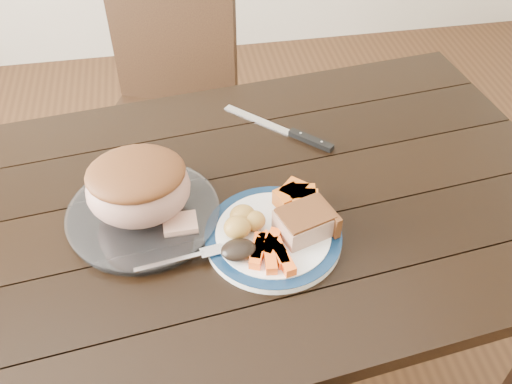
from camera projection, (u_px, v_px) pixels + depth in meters
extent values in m
plane|color=#472B16|center=(230.00, 376.00, 1.77)|extent=(4.00, 4.00, 0.00)
cube|color=black|center=(219.00, 213.00, 1.26)|extent=(1.70, 1.08, 0.04)
cube|color=black|center=(404.00, 170.00, 1.93)|extent=(0.07, 0.07, 0.71)
cube|color=black|center=(163.00, 138.00, 1.90)|extent=(0.54, 0.54, 0.04)
cube|color=black|center=(173.00, 40.00, 1.87)|extent=(0.41, 0.19, 0.46)
cube|color=black|center=(230.00, 163.00, 2.17)|extent=(0.04, 0.04, 0.43)
cube|color=black|center=(205.00, 232.00, 1.91)|extent=(0.04, 0.04, 0.43)
cube|color=black|center=(140.00, 151.00, 2.22)|extent=(0.04, 0.04, 0.43)
cube|color=black|center=(104.00, 217.00, 1.96)|extent=(0.04, 0.04, 0.43)
cylinder|color=white|center=(273.00, 237.00, 1.17)|extent=(0.28, 0.28, 0.02)
torus|color=#0C2340|center=(273.00, 234.00, 1.17)|extent=(0.28, 0.28, 0.02)
cylinder|color=white|center=(144.00, 215.00, 1.22)|extent=(0.32, 0.32, 0.02)
cube|color=tan|center=(304.00, 223.00, 1.15)|extent=(0.13, 0.11, 0.05)
ellipsoid|color=gold|center=(243.00, 216.00, 1.17)|extent=(0.05, 0.05, 0.05)
ellipsoid|color=gold|center=(237.00, 227.00, 1.14)|extent=(0.06, 0.05, 0.05)
ellipsoid|color=gold|center=(254.00, 221.00, 1.16)|extent=(0.05, 0.04, 0.04)
cube|color=#FF5C15|center=(284.00, 261.00, 1.10)|extent=(0.04, 0.07, 0.02)
cube|color=#FF5C15|center=(258.00, 253.00, 1.11)|extent=(0.05, 0.07, 0.02)
cube|color=#FF5C15|center=(271.00, 243.00, 1.13)|extent=(0.05, 0.07, 0.02)
cube|color=#FF5C15|center=(270.00, 258.00, 1.10)|extent=(0.03, 0.07, 0.02)
cube|color=#FF5C15|center=(272.00, 245.00, 1.13)|extent=(0.05, 0.07, 0.02)
cube|color=#FF5C15|center=(280.00, 253.00, 1.11)|extent=(0.03, 0.07, 0.02)
cube|color=#FF5C15|center=(258.00, 248.00, 1.12)|extent=(0.04, 0.07, 0.02)
cube|color=orange|center=(305.00, 202.00, 1.20)|extent=(0.06, 0.06, 0.04)
cube|color=orange|center=(294.00, 193.00, 1.22)|extent=(0.07, 0.07, 0.04)
cube|color=orange|center=(289.00, 198.00, 1.21)|extent=(0.07, 0.06, 0.04)
cube|color=orange|center=(302.00, 197.00, 1.21)|extent=(0.06, 0.05, 0.04)
ellipsoid|color=black|center=(239.00, 250.00, 1.11)|extent=(0.07, 0.05, 0.03)
cube|color=silver|center=(170.00, 262.00, 1.11)|extent=(0.14, 0.03, 0.00)
cube|color=silver|center=(212.00, 251.00, 1.13)|extent=(0.05, 0.03, 0.00)
ellipsoid|color=#A77566|center=(139.00, 189.00, 1.16)|extent=(0.21, 0.18, 0.14)
cube|color=tan|center=(180.00, 224.00, 1.18)|extent=(0.07, 0.06, 0.02)
cube|color=silver|center=(258.00, 120.00, 1.47)|extent=(0.16, 0.16, 0.00)
cube|color=black|center=(311.00, 140.00, 1.40)|extent=(0.10, 0.10, 0.01)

